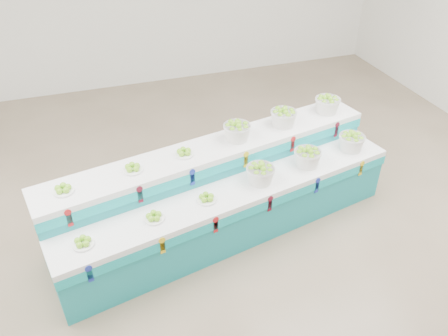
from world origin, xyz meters
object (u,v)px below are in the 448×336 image
Objects in this scene: plate_upper_mid at (133,168)px; display_stand at (224,193)px; basket_lower_left at (260,173)px; basket_upper_right at (327,104)px.

display_stand is at bearing -3.28° from plate_upper_mid.
basket_upper_right reaches higher than basket_lower_left.
basket_upper_right is (2.66, 0.54, 0.07)m from plate_upper_mid.
basket_lower_left is at bearing -10.07° from plate_upper_mid.
display_stand reaches higher than basket_lower_left.
basket_upper_right reaches higher than display_stand.
basket_lower_left is 1.44m from plate_upper_mid.
basket_lower_left is 1.53× the size of plate_upper_mid.
display_stand is 1.16m from plate_upper_mid.
plate_upper_mid reaches higher than display_stand.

